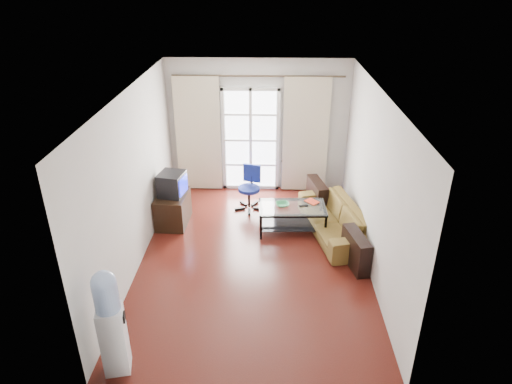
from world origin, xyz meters
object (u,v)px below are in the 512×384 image
coffee_table (292,215)px  task_chair (249,196)px  water_cooler (111,321)px  sofa (334,219)px  crt_tv (171,184)px  tv_stand (173,209)px

coffee_table → task_chair: size_ratio=1.40×
coffee_table → water_cooler: 3.88m
sofa → water_cooler: size_ratio=1.48×
crt_tv → tv_stand: bearing=-91.2°
crt_tv → water_cooler: (-0.00, -3.40, -0.06)m
sofa → water_cooler: water_cooler is taller
sofa → water_cooler: bearing=-55.9°
sofa → crt_tv: 2.94m
sofa → water_cooler: 4.27m
tv_stand → water_cooler: size_ratio=0.57×
task_chair → coffee_table: bearing=-30.2°
sofa → crt_tv: (-2.89, 0.29, 0.50)m
water_cooler → task_chair: bearing=58.6°
task_chair → crt_tv: bearing=-140.6°
tv_stand → task_chair: 1.50m
coffee_table → crt_tv: bearing=174.7°
sofa → coffee_table: bearing=-110.0°
sofa → task_chair: task_chair is taller
tv_stand → task_chair: (1.37, 0.62, -0.04)m
sofa → crt_tv: bearing=-108.8°
coffee_table → task_chair: bearing=134.3°
coffee_table → crt_tv: crt_tv is taller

